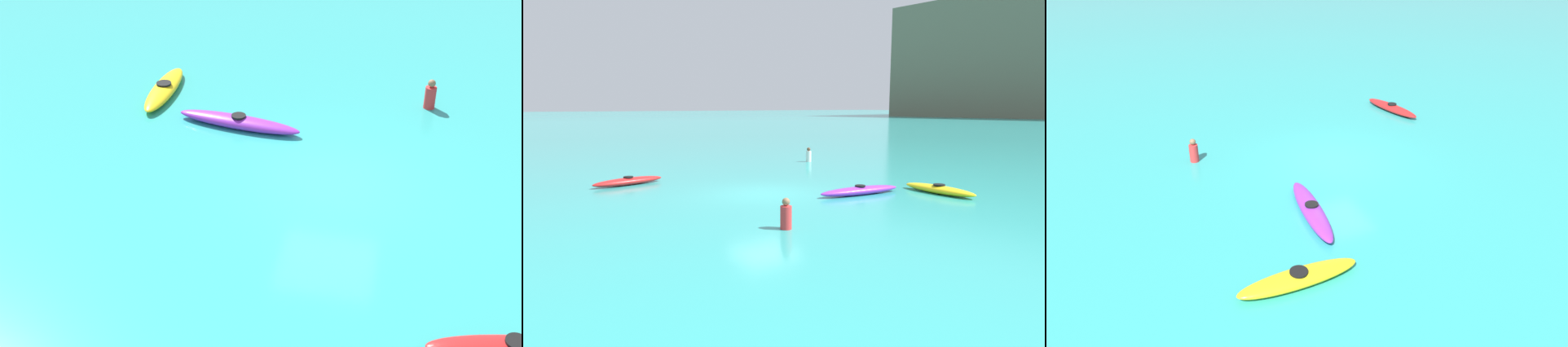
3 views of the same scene
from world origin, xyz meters
The scene contains 4 objects.
ground_plane centered at (0.00, 0.00, 0.00)m, with size 600.00×600.00×0.00m, color teal.
kayak_yellow centered at (3.92, 5.55, 0.16)m, with size 3.11×0.76×0.37m.
kayak_purple centered at (2.34, 2.87, 0.16)m, with size 1.12×3.57×0.37m.
person_near_shore centered at (4.65, -2.23, 0.39)m, with size 0.35×0.35×0.88m.
Camera 1 is at (-14.53, -1.39, 9.24)m, focal length 49.22 mm.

